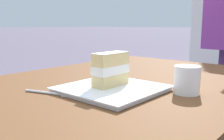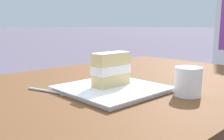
{
  "view_description": "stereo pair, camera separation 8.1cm",
  "coord_description": "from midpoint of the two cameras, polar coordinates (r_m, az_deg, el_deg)",
  "views": [
    {
      "loc": [
        -0.69,
        -0.6,
        0.98
      ],
      "look_at": [
        -0.08,
        -0.08,
        0.83
      ],
      "focal_mm": 41.27,
      "sensor_mm": 36.0,
      "label": 1
    },
    {
      "loc": [
        -0.63,
        -0.66,
        0.98
      ],
      "look_at": [
        -0.08,
        -0.08,
        0.83
      ],
      "focal_mm": 41.27,
      "sensor_mm": 36.0,
      "label": 2
    }
  ],
  "objects": [
    {
      "name": "coffee_cup",
      "position": [
        0.81,
        13.58,
        -2.08
      ],
      "size": [
        0.08,
        0.08,
        0.09
      ],
      "color": "white",
      "rests_on": "patio_table"
    },
    {
      "name": "patio_table",
      "position": [
        0.96,
        -2.54,
        -8.93
      ],
      "size": [
        1.43,
        0.9,
        0.76
      ],
      "color": "brown",
      "rests_on": "ground"
    },
    {
      "name": "cake_slice",
      "position": [
        0.83,
        -3.12,
        0.16
      ],
      "size": [
        0.13,
        0.06,
        0.11
      ],
      "color": "#E0C17A",
      "rests_on": "dessert_plate"
    },
    {
      "name": "dessert_plate",
      "position": [
        0.82,
        -2.82,
        -4.26
      ],
      "size": [
        0.29,
        0.29,
        0.02
      ],
      "color": "white",
      "rests_on": "patio_table"
    },
    {
      "name": "dessert_fork",
      "position": [
        0.82,
        -16.05,
        -5.03
      ],
      "size": [
        0.07,
        0.17,
        0.01
      ],
      "color": "silver",
      "rests_on": "patio_table"
    }
  ]
}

